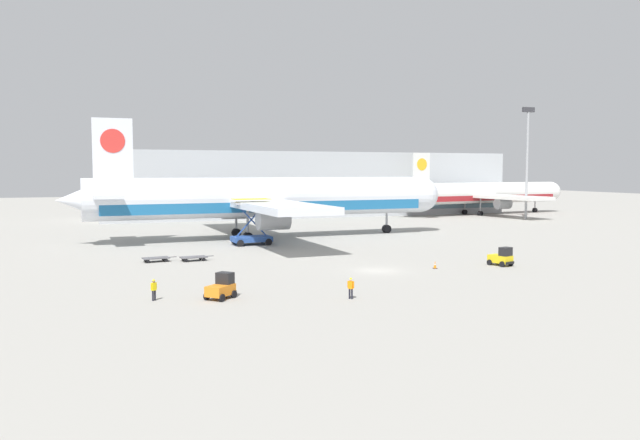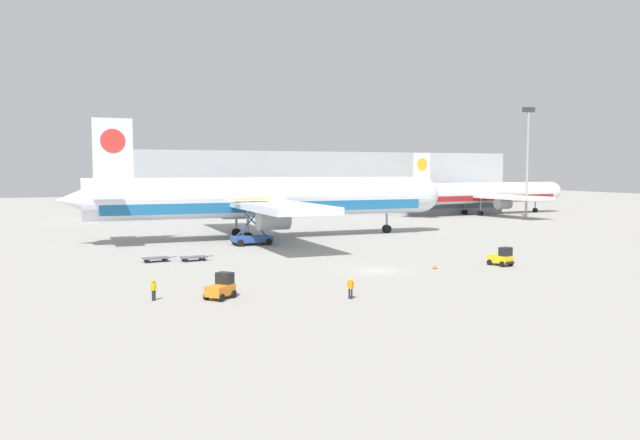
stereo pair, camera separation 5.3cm
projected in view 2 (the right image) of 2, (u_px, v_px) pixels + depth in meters
ground_plane at (377, 271)px, 62.29m from camera, size 400.00×400.00×0.00m
terminal_building at (310, 184)px, 139.67m from camera, size 90.00×18.20×14.00m
light_mast at (527, 155)px, 127.09m from camera, size 2.80×0.50×22.84m
airplane_main at (264, 199)px, 91.94m from camera, size 58.09×48.21×17.00m
airplane_distant at (482, 194)px, 141.65m from camera, size 47.05×39.46×13.80m
scissor_lift_loader at (251, 228)px, 84.04m from camera, size 5.28×3.50×6.22m
baggage_tug_foreground at (221, 287)px, 48.68m from camera, size 2.75×2.71×2.00m
baggage_tug_mid at (502, 257)px, 65.53m from camera, size 2.20×2.74×2.00m
baggage_dolly_lead at (156, 258)px, 68.39m from camera, size 3.77×1.85×0.48m
baggage_dolly_second at (194, 257)px, 69.09m from camera, size 3.77×1.85×0.48m
ground_crew_near at (154, 288)px, 47.89m from camera, size 0.49×0.38×1.67m
ground_crew_far at (351, 286)px, 48.52m from camera, size 0.42×0.44×1.68m
traffic_cone_near at (435, 265)px, 63.66m from camera, size 0.40×0.40×0.78m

